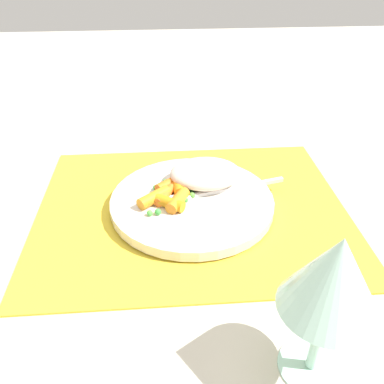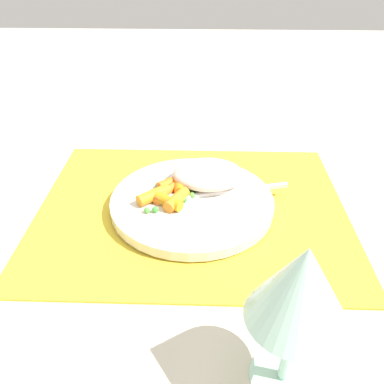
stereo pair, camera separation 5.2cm
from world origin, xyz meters
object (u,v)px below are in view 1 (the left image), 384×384
at_px(fork, 210,193).
at_px(wine_glass, 334,279).
at_px(plate, 192,202).
at_px(rice_mound, 205,173).
at_px(carrot_portion, 168,194).

distance_m(fork, wine_glass, 0.29).
relative_size(plate, rice_mound, 2.20).
distance_m(plate, rice_mound, 0.05).
bearing_deg(wine_glass, plate, -70.57).
relative_size(carrot_portion, fork, 0.48).
relative_size(fork, wine_glass, 1.21).
height_order(carrot_portion, fork, carrot_portion).
xyz_separation_m(plate, wine_glass, (-0.09, 0.26, 0.10)).
height_order(rice_mound, carrot_portion, rice_mound).
height_order(plate, fork, fork).
distance_m(plate, carrot_portion, 0.04).
bearing_deg(plate, carrot_portion, 0.16).
bearing_deg(fork, wine_glass, 103.67).
xyz_separation_m(rice_mound, carrot_portion, (0.06, 0.04, -0.01)).
bearing_deg(wine_glass, rice_mound, -77.07).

